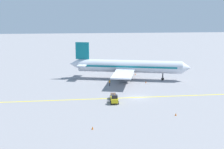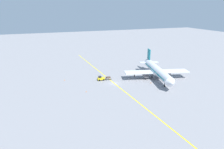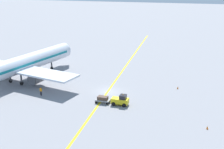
# 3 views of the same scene
# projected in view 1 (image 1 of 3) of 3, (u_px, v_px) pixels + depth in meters

# --- Properties ---
(ground_plane) EXTENTS (400.00, 400.00, 0.00)m
(ground_plane) POSITION_uv_depth(u_px,v_px,m) (137.00, 97.00, 72.23)
(ground_plane) COLOR gray
(apron_yellow_centreline) EXTENTS (3.20, 119.98, 0.01)m
(apron_yellow_centreline) POSITION_uv_depth(u_px,v_px,m) (137.00, 97.00, 72.23)
(apron_yellow_centreline) COLOR yellow
(apron_yellow_centreline) RESTS_ON ground
(airplane_at_gate) EXTENTS (28.42, 35.10, 10.60)m
(airplane_at_gate) POSITION_uv_depth(u_px,v_px,m) (128.00, 67.00, 90.57)
(airplane_at_gate) COLOR silver
(airplane_at_gate) RESTS_ON ground
(baggage_tug_white) EXTENTS (3.06, 1.85, 2.11)m
(baggage_tug_white) POSITION_uv_depth(u_px,v_px,m) (114.00, 99.00, 67.60)
(baggage_tug_white) COLOR gold
(baggage_tug_white) RESTS_ON ground
(baggage_cart_trailing) EXTENTS (2.65, 1.50, 1.24)m
(baggage_cart_trailing) POSITION_uv_depth(u_px,v_px,m) (113.00, 96.00, 70.85)
(baggage_cart_trailing) COLOR gray
(baggage_cart_trailing) RESTS_ON ground
(ground_crew_worker) EXTENTS (0.55, 0.32, 1.68)m
(ground_crew_worker) POSITION_uv_depth(u_px,v_px,m) (110.00, 83.00, 82.92)
(ground_crew_worker) COLOR #23232D
(ground_crew_worker) RESTS_ON ground
(traffic_cone_near_nose) EXTENTS (0.32, 0.32, 0.55)m
(traffic_cone_near_nose) POSITION_uv_depth(u_px,v_px,m) (176.00, 114.00, 59.81)
(traffic_cone_near_nose) COLOR orange
(traffic_cone_near_nose) RESTS_ON ground
(traffic_cone_mid_apron) EXTENTS (0.32, 0.32, 0.55)m
(traffic_cone_mid_apron) POSITION_uv_depth(u_px,v_px,m) (93.00, 128.00, 52.92)
(traffic_cone_mid_apron) COLOR orange
(traffic_cone_mid_apron) RESTS_ON ground
(traffic_cone_by_wingtip) EXTENTS (0.32, 0.32, 0.55)m
(traffic_cone_by_wingtip) POSITION_uv_depth(u_px,v_px,m) (146.00, 82.00, 86.49)
(traffic_cone_by_wingtip) COLOR orange
(traffic_cone_by_wingtip) RESTS_ON ground
(traffic_cone_far_edge) EXTENTS (0.32, 0.32, 0.55)m
(traffic_cone_far_edge) POSITION_uv_depth(u_px,v_px,m) (135.00, 74.00, 97.19)
(traffic_cone_far_edge) COLOR orange
(traffic_cone_far_edge) RESTS_ON ground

